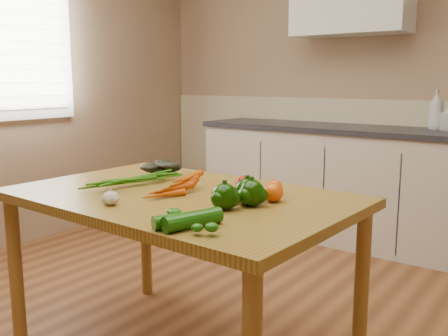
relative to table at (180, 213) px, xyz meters
name	(u,v)px	position (x,y,z in m)	size (l,w,h in m)	color
room	(178,81)	(-0.10, 0.11, 0.56)	(4.04, 5.04, 2.64)	brown
counter_run	(376,186)	(0.12, 2.12, -0.23)	(2.84, 0.64, 1.14)	#BCB29D
window_blinds	(13,39)	(-2.06, 0.53, 0.86)	(0.08, 0.98, 1.18)	silver
table	(180,213)	(0.00, 0.00, 0.00)	(1.48, 0.98, 0.78)	olive
soap_bottle_a	(436,109)	(0.48, 2.27, 0.35)	(0.11, 0.11, 0.29)	silver
soap_bottle_b	(447,117)	(0.57, 2.22, 0.31)	(0.09, 0.09, 0.19)	silver
carrot_bunch	(165,183)	(-0.09, 0.00, 0.12)	(0.27, 0.21, 0.07)	#C34904
leafy_greens	(159,164)	(-0.37, 0.27, 0.14)	(0.21, 0.19, 0.10)	black
garlic_bulb	(110,198)	(-0.08, -0.31, 0.11)	(0.06, 0.06, 0.05)	beige
pepper_a	(247,191)	(0.34, 0.01, 0.14)	(0.10, 0.10, 0.10)	#0D3102
pepper_b	(252,193)	(0.36, 0.00, 0.14)	(0.10, 0.10, 0.10)	#0D3102
pepper_c	(225,197)	(0.31, -0.10, 0.14)	(0.10, 0.10, 0.10)	#0D3102
tomato_a	(244,184)	(0.21, 0.18, 0.12)	(0.08, 0.08, 0.07)	#930C02
tomato_b	(274,187)	(0.33, 0.22, 0.12)	(0.07, 0.07, 0.06)	#DA4D05
tomato_c	(273,192)	(0.40, 0.11, 0.12)	(0.08, 0.08, 0.08)	#DA4D05
zucchini_a	(193,220)	(0.37, -0.36, 0.11)	(0.06, 0.06, 0.21)	#0F4907
zucchini_b	(184,219)	(0.33, -0.36, 0.11)	(0.05, 0.05, 0.21)	#0F4907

